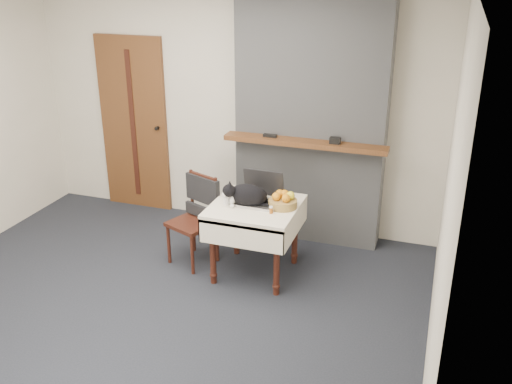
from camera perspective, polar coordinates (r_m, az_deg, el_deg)
ground at (r=5.00m, az=-10.62°, el=-11.62°), size 4.50×4.50×0.00m
room_shell at (r=4.68m, az=-9.39°, el=9.71°), size 4.52×4.01×2.61m
door at (r=6.72m, az=-12.09°, el=6.61°), size 0.82×0.10×2.00m
chimney at (r=5.75m, az=5.51°, el=7.45°), size 1.62×0.48×2.60m
side_table at (r=5.20m, az=-0.09°, el=-2.42°), size 0.78×0.78×0.70m
laptop at (r=5.19m, az=0.43°, el=-0.26°), size 0.39×0.33×0.28m
cat at (r=5.10m, az=-0.81°, el=-0.32°), size 0.49×0.31×0.23m
cream_jar at (r=5.16m, az=-2.96°, el=-0.81°), size 0.07×0.07×0.08m
pill_bottle at (r=4.96m, az=1.51°, el=-1.79°), size 0.03×0.03×0.07m
fruit_basket at (r=5.09m, az=2.70°, el=-0.89°), size 0.26×0.26×0.15m
desk_clutter at (r=5.15m, az=2.54°, el=-1.27°), size 0.13×0.04×0.01m
chair at (r=5.49m, az=-5.80°, el=-1.49°), size 0.51×0.50×0.87m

